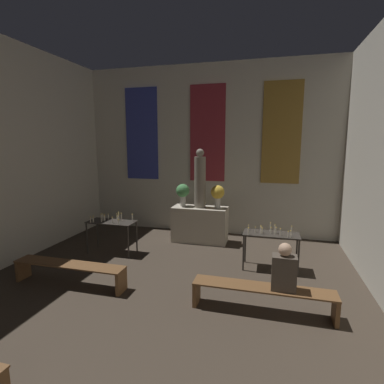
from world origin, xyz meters
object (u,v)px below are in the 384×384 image
(flower_vase_left, at_px, (183,192))
(statue, at_px, (200,180))
(altar, at_px, (200,224))
(person_seated, at_px, (284,269))
(pew_back_right, at_px, (262,293))
(candle_rack_right, at_px, (271,238))
(candle_rack_left, at_px, (112,225))
(pew_back_left, at_px, (69,269))
(flower_vase_right, at_px, (218,193))

(flower_vase_left, bearing_deg, statue, 0.00)
(altar, distance_m, person_seated, 3.68)
(altar, height_order, pew_back_right, altar)
(candle_rack_right, bearing_deg, altar, 143.65)
(flower_vase_left, height_order, candle_rack_left, flower_vase_left)
(altar, bearing_deg, pew_back_left, -119.52)
(altar, height_order, candle_rack_right, candle_rack_right)
(statue, xyz_separation_m, candle_rack_left, (-1.83, -1.34, -0.97))
(flower_vase_right, xyz_separation_m, pew_back_left, (-2.20, -3.05, -1.00))
(candle_rack_left, height_order, pew_back_right, candle_rack_left)
(altar, xyz_separation_m, statue, (0.00, 0.00, 1.18))
(flower_vase_left, distance_m, pew_back_right, 3.89)
(statue, height_order, candle_rack_left, statue)
(flower_vase_right, height_order, pew_back_right, flower_vase_right)
(flower_vase_right, xyz_separation_m, pew_back_right, (1.26, -3.05, -1.00))
(flower_vase_left, height_order, pew_back_left, flower_vase_left)
(statue, bearing_deg, altar, 0.00)
(candle_rack_left, bearing_deg, person_seated, -23.91)
(candle_rack_left, bearing_deg, altar, 36.20)
(statue, xyz_separation_m, pew_back_right, (1.73, -3.05, -1.33))
(flower_vase_right, relative_size, candle_rack_left, 0.53)
(candle_rack_right, height_order, person_seated, person_seated)
(statue, bearing_deg, candle_rack_right, -36.35)
(candle_rack_left, bearing_deg, statue, 36.20)
(candle_rack_left, xyz_separation_m, candle_rack_right, (3.66, -0.00, -0.00))
(statue, height_order, person_seated, statue)
(altar, distance_m, candle_rack_right, 2.28)
(flower_vase_right, relative_size, person_seated, 0.82)
(flower_vase_right, xyz_separation_m, person_seated, (1.56, -3.05, -0.58))
(altar, xyz_separation_m, flower_vase_left, (-0.47, 0.00, 0.85))
(flower_vase_left, relative_size, person_seated, 0.82)
(altar, distance_m, candle_rack_left, 2.28)
(flower_vase_right, distance_m, pew_back_right, 3.45)
(statue, bearing_deg, flower_vase_right, 0.00)
(pew_back_left, relative_size, person_seated, 2.97)
(statue, relative_size, person_seated, 2.10)
(candle_rack_left, bearing_deg, flower_vase_left, 44.49)
(candle_rack_left, bearing_deg, pew_back_right, -25.67)
(flower_vase_left, distance_m, candle_rack_left, 2.02)
(flower_vase_left, bearing_deg, pew_back_left, -112.44)
(altar, xyz_separation_m, pew_back_right, (1.73, -3.05, -0.15))
(statue, xyz_separation_m, candle_rack_right, (1.83, -1.35, -0.97))
(flower_vase_left, height_order, person_seated, flower_vase_left)
(pew_back_left, bearing_deg, person_seated, 0.00)
(person_seated, bearing_deg, candle_rack_left, 156.09)
(pew_back_left, bearing_deg, statue, 60.48)
(flower_vase_left, bearing_deg, candle_rack_right, -30.37)
(person_seated, bearing_deg, candle_rack_right, 96.71)
(pew_back_right, bearing_deg, flower_vase_right, 112.44)
(altar, relative_size, pew_back_left, 0.67)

